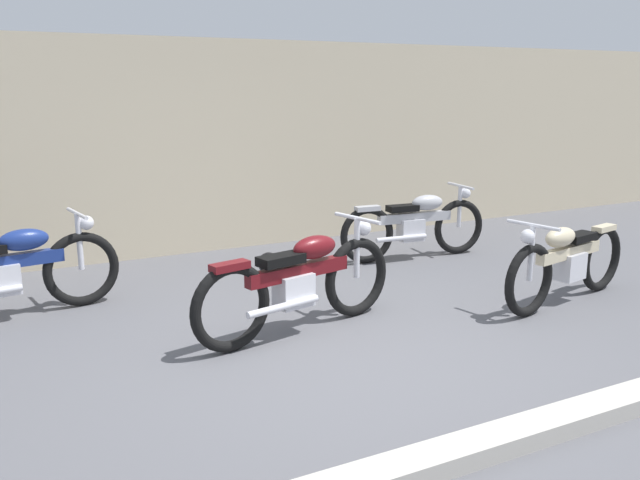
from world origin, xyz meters
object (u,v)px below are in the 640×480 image
object	(u,v)px
motorcycle_maroon	(300,282)
motorcycle_cream	(567,261)
motorcycle_silver	(416,224)
helmet	(269,263)
motorcycle_blue	(8,272)

from	to	relation	value
motorcycle_maroon	motorcycle_cream	bearing A→B (deg)	-22.71
motorcycle_cream	motorcycle_silver	world-z (taller)	motorcycle_silver
helmet	motorcycle_maroon	size ratio (longest dim) A/B	0.12
helmet	motorcycle_maroon	distance (m)	1.92
motorcycle_silver	helmet	bearing A→B (deg)	-179.90
helmet	motorcycle_cream	distance (m)	3.20
motorcycle_cream	motorcycle_silver	xyz separation A→B (m)	(-0.29, 2.13, 0.00)
helmet	motorcycle_silver	world-z (taller)	motorcycle_silver
motorcycle_cream	motorcycle_blue	size ratio (longest dim) A/B	0.94
helmet	motorcycle_cream	world-z (taller)	motorcycle_cream
helmet	motorcycle_silver	xyz separation A→B (m)	(1.90, -0.18, 0.31)
helmet	motorcycle_cream	xyz separation A→B (m)	(2.19, -2.32, 0.30)
helmet	motorcycle_maroon	xyz separation A→B (m)	(-0.48, -1.83, 0.33)
motorcycle_maroon	helmet	bearing A→B (deg)	62.88
helmet	motorcycle_maroon	world-z (taller)	motorcycle_maroon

